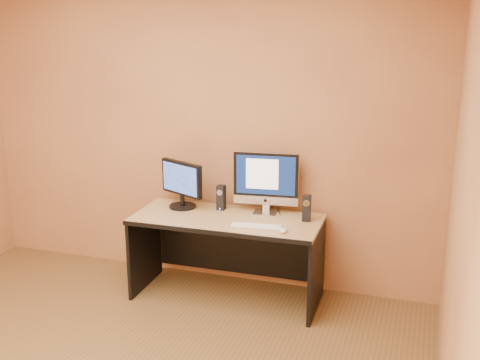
% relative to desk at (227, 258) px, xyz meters
% --- Properties ---
extents(walls, '(4.00, 4.00, 2.60)m').
position_rel_desk_xyz_m(walls, '(-0.36, -1.62, 0.96)').
color(walls, '#AC7A45').
rests_on(walls, ground).
extents(desk, '(1.48, 0.66, 0.68)m').
position_rel_desk_xyz_m(desk, '(0.00, 0.00, 0.00)').
color(desk, tan).
rests_on(desk, ground).
extents(imac, '(0.54, 0.25, 0.51)m').
position_rel_desk_xyz_m(imac, '(0.26, 0.20, 0.59)').
color(imac, '#B4B4B9').
rests_on(imac, desk).
extents(second_monitor, '(0.49, 0.38, 0.39)m').
position_rel_desk_xyz_m(second_monitor, '(-0.43, 0.13, 0.53)').
color(second_monitor, black).
rests_on(second_monitor, desk).
extents(speaker_left, '(0.07, 0.07, 0.20)m').
position_rel_desk_xyz_m(speaker_left, '(-0.11, 0.18, 0.44)').
color(speaker_left, black).
rests_on(speaker_left, desk).
extents(speaker_right, '(0.07, 0.07, 0.20)m').
position_rel_desk_xyz_m(speaker_right, '(0.61, 0.12, 0.44)').
color(speaker_right, black).
rests_on(speaker_right, desk).
extents(keyboard, '(0.41, 0.16, 0.02)m').
position_rel_desk_xyz_m(keyboard, '(0.28, -0.14, 0.35)').
color(keyboard, silver).
rests_on(keyboard, desk).
extents(mouse, '(0.07, 0.10, 0.03)m').
position_rel_desk_xyz_m(mouse, '(0.50, -0.18, 0.36)').
color(mouse, white).
rests_on(mouse, desk).
extents(cable_a, '(0.08, 0.19, 0.01)m').
position_rel_desk_xyz_m(cable_a, '(0.35, 0.28, 0.34)').
color(cable_a, black).
rests_on(cable_a, desk).
extents(cable_b, '(0.07, 0.16, 0.01)m').
position_rel_desk_xyz_m(cable_b, '(0.25, 0.28, 0.34)').
color(cable_b, black).
rests_on(cable_b, desk).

